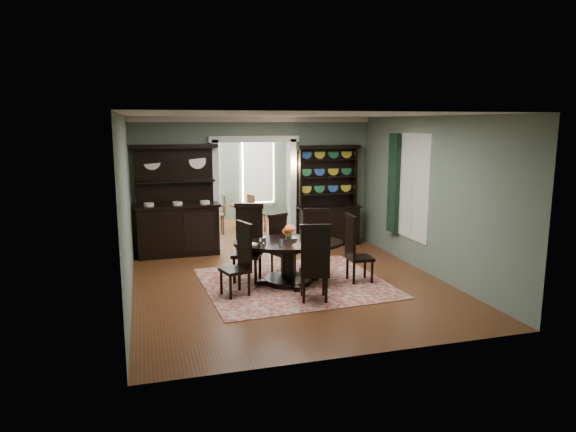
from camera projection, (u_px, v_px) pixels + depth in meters
name	position (u px, v px, depth m)	size (l,w,h in m)	color
room	(290.00, 197.00, 9.01)	(5.51, 6.01, 3.01)	#5C3118
parlor	(235.00, 172.00, 14.21)	(3.51, 3.50, 3.01)	#5C3118
doorway_trim	(254.00, 178.00, 11.80)	(2.08, 0.25, 2.57)	silver
right_window	(403.00, 185.00, 10.57)	(0.15, 1.47, 2.12)	white
wall_sconce	(296.00, 166.00, 11.86)	(0.27, 0.21, 0.21)	#D07E37
rug	(294.00, 283.00, 9.31)	(3.20, 2.93, 0.01)	maroon
dining_table	(288.00, 254.00, 9.22)	(2.19, 2.19, 0.77)	black
centerpiece	(289.00, 236.00, 9.26)	(1.56, 1.00, 0.26)	silver
chair_far_left	(248.00, 240.00, 9.41)	(0.68, 0.66, 1.41)	black
chair_far_mid	(280.00, 242.00, 9.89)	(0.54, 0.53, 1.15)	black
chair_far_right	(317.00, 239.00, 9.86)	(0.57, 0.56, 1.25)	black
chair_end_left	(240.00, 257.00, 8.59)	(0.55, 0.57, 1.24)	black
chair_end_right	(355.00, 247.00, 9.26)	(0.46, 0.48, 1.25)	black
chair_near	(315.00, 261.00, 8.20)	(0.57, 0.56, 1.31)	black
sideboard	(178.00, 217.00, 11.19)	(1.84, 0.69, 2.41)	black
welsh_dresser	(328.00, 209.00, 12.15)	(1.51, 0.56, 2.35)	black
parlor_table	(243.00, 213.00, 13.90)	(0.76, 0.76, 0.70)	brown
parlor_chair_left	(219.00, 213.00, 13.39)	(0.43, 0.43, 1.02)	brown
parlor_chair_right	(255.00, 212.00, 13.60)	(0.46, 0.45, 1.00)	brown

